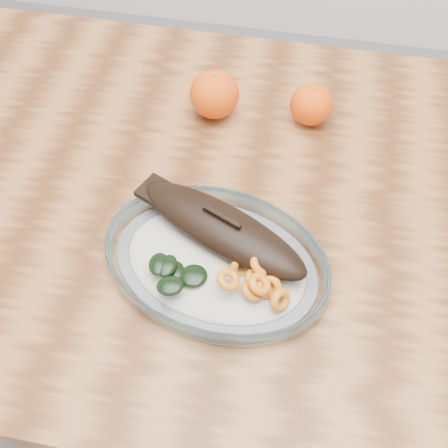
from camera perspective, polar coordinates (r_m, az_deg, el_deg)
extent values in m
plane|color=slate|center=(1.52, 1.49, -15.36)|extent=(3.00, 3.00, 0.00)
cube|color=#582E14|center=(0.87, 2.50, 1.68)|extent=(1.20, 0.80, 0.04)
cylinder|color=brown|center=(1.50, -16.63, 6.06)|extent=(0.06, 0.06, 0.71)
ellipsoid|color=white|center=(0.78, -0.83, -4.09)|extent=(0.65, 0.52, 0.01)
torus|color=#8DC3DA|center=(0.78, -0.84, -3.70)|extent=(0.67, 0.67, 0.03)
ellipsoid|color=silver|center=(0.77, -0.85, -3.38)|extent=(0.58, 0.46, 0.02)
ellipsoid|color=black|center=(0.77, -0.20, 0.21)|extent=(0.28, 0.18, 0.05)
ellipsoid|color=black|center=(0.77, -0.20, -0.14)|extent=(0.24, 0.15, 0.02)
cube|color=black|center=(0.81, -6.92, 4.01)|extent=(0.06, 0.06, 0.01)
cube|color=black|center=(0.75, -0.21, 1.14)|extent=(0.06, 0.03, 0.02)
torus|color=#C9610E|center=(0.73, 2.92, -6.18)|extent=(0.04, 0.04, 0.04)
torus|color=#C9610E|center=(0.72, 5.83, -7.12)|extent=(0.04, 0.04, 0.04)
torus|color=#C9610E|center=(0.74, 1.84, -3.80)|extent=(0.03, 0.04, 0.04)
torus|color=#C9610E|center=(0.74, 3.27, -5.01)|extent=(0.04, 0.05, 0.04)
torus|color=#C9610E|center=(0.73, 4.27, -5.67)|extent=(0.04, 0.04, 0.03)
torus|color=#C9610E|center=(0.73, 4.75, -5.79)|extent=(0.04, 0.03, 0.04)
torus|color=#C9610E|center=(0.72, 3.70, -5.47)|extent=(0.05, 0.05, 0.03)
torus|color=#C9610E|center=(0.73, 3.80, -3.52)|extent=(0.04, 0.04, 0.04)
torus|color=#C9610E|center=(0.72, 0.45, -5.03)|extent=(0.04, 0.03, 0.02)
ellipsoid|color=black|center=(0.74, -3.18, -4.66)|extent=(0.05, 0.05, 0.01)
ellipsoid|color=black|center=(0.75, -5.13, -4.29)|extent=(0.03, 0.04, 0.01)
ellipsoid|color=black|center=(0.72, -5.59, -5.65)|extent=(0.04, 0.04, 0.01)
ellipsoid|color=black|center=(0.74, -5.92, -3.60)|extent=(0.03, 0.04, 0.01)
ellipsoid|color=black|center=(0.74, -6.74, -3.43)|extent=(0.03, 0.04, 0.01)
sphere|color=#FF3E05|center=(0.96, -0.97, 13.04)|extent=(0.08, 0.08, 0.08)
sphere|color=#FF3E05|center=(0.96, 8.85, 11.91)|extent=(0.07, 0.07, 0.07)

